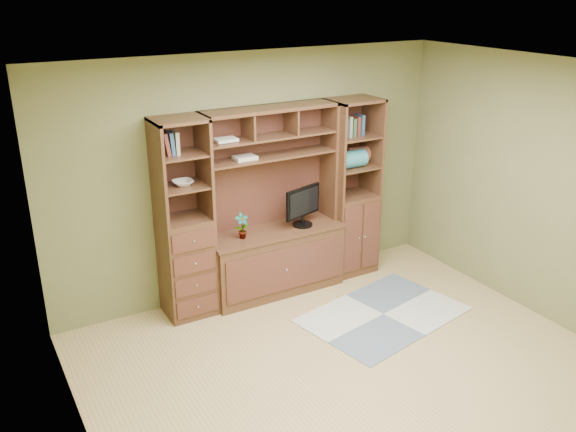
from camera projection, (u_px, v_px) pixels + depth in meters
room at (365, 239)px, 4.91m from camera, size 4.60×4.10×2.64m
center_hutch at (275, 204)px, 6.47m from camera, size 1.54×0.53×2.05m
left_tower at (184, 220)px, 6.04m from camera, size 0.50×0.45×2.05m
right_tower at (352, 188)px, 6.97m from camera, size 0.55×0.45×2.05m
rug at (383, 314)px, 6.33m from camera, size 1.80×1.38×0.01m
monitor at (303, 199)px, 6.59m from camera, size 0.54×0.36×0.61m
orchid at (242, 226)px, 6.31m from camera, size 0.15×0.10×0.28m
magazines at (245, 158)px, 6.21m from camera, size 0.23×0.17×0.03m
bowl at (183, 183)px, 5.90m from camera, size 0.20×0.20×0.05m
blanket_teal at (351, 159)px, 6.78m from camera, size 0.34×0.20×0.20m
blanket_red at (359, 154)px, 6.98m from camera, size 0.34×0.19×0.19m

